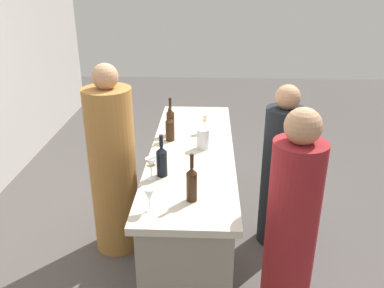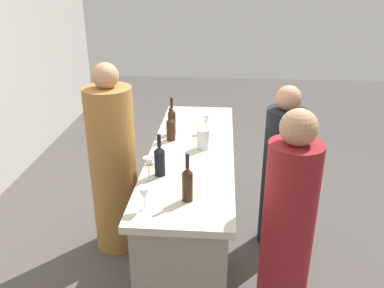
# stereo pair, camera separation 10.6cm
# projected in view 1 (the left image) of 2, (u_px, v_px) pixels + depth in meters

# --- Properties ---
(ground_plane) EXTENTS (12.00, 12.00, 0.00)m
(ground_plane) POSITION_uv_depth(u_px,v_px,m) (192.00, 241.00, 3.70)
(ground_plane) COLOR #4C4744
(bar_counter) EXTENTS (2.24, 0.68, 0.91)m
(bar_counter) POSITION_uv_depth(u_px,v_px,m) (192.00, 197.00, 3.52)
(bar_counter) COLOR gray
(bar_counter) RESTS_ON ground
(wine_bottle_leftmost_amber_brown) EXTENTS (0.07, 0.07, 0.32)m
(wine_bottle_leftmost_amber_brown) POSITION_uv_depth(u_px,v_px,m) (192.00, 183.00, 2.57)
(wine_bottle_leftmost_amber_brown) COLOR #331E0F
(wine_bottle_leftmost_amber_brown) RESTS_ON bar_counter
(wine_bottle_second_left_near_black) EXTENTS (0.08, 0.08, 0.31)m
(wine_bottle_second_left_near_black) POSITION_uv_depth(u_px,v_px,m) (162.00, 160.00, 2.88)
(wine_bottle_second_left_near_black) COLOR black
(wine_bottle_second_left_near_black) RESTS_ON bar_counter
(wine_bottle_center_amber_brown) EXTENTS (0.08, 0.08, 0.29)m
(wine_bottle_center_amber_brown) POSITION_uv_depth(u_px,v_px,m) (170.00, 128.00, 3.48)
(wine_bottle_center_amber_brown) COLOR #331E0F
(wine_bottle_center_amber_brown) RESTS_ON bar_counter
(wine_bottle_second_right_amber_brown) EXTENTS (0.07, 0.07, 0.34)m
(wine_bottle_second_right_amber_brown) POSITION_uv_depth(u_px,v_px,m) (170.00, 121.00, 3.60)
(wine_bottle_second_right_amber_brown) COLOR #331E0F
(wine_bottle_second_right_amber_brown) RESTS_ON bar_counter
(wine_glass_near_left) EXTENTS (0.07, 0.07, 0.17)m
(wine_glass_near_left) POSITION_uv_depth(u_px,v_px,m) (205.00, 120.00, 3.66)
(wine_glass_near_left) COLOR white
(wine_glass_near_left) RESTS_ON bar_counter
(wine_glass_near_center) EXTENTS (0.08, 0.08, 0.16)m
(wine_glass_near_center) POSITION_uv_depth(u_px,v_px,m) (149.00, 195.00, 2.46)
(wine_glass_near_center) COLOR white
(wine_glass_near_center) RESTS_ON bar_counter
(wine_glass_near_right) EXTENTS (0.08, 0.08, 0.16)m
(wine_glass_near_right) POSITION_uv_depth(u_px,v_px,m) (151.00, 164.00, 2.83)
(wine_glass_near_right) COLOR white
(wine_glass_near_right) RESTS_ON bar_counter
(water_pitcher) EXTENTS (0.10, 0.10, 0.17)m
(water_pitcher) POSITION_uv_depth(u_px,v_px,m) (203.00, 139.00, 3.33)
(water_pitcher) COLOR silver
(water_pitcher) RESTS_ON bar_counter
(person_left_guest) EXTENTS (0.33, 0.33, 1.45)m
(person_left_guest) POSITION_uv_depth(u_px,v_px,m) (280.00, 174.00, 3.47)
(person_left_guest) COLOR black
(person_left_guest) RESTS_ON ground
(person_center_guest) EXTENTS (0.42, 0.42, 1.56)m
(person_center_guest) POSITION_uv_depth(u_px,v_px,m) (291.00, 231.00, 2.63)
(person_center_guest) COLOR maroon
(person_center_guest) RESTS_ON ground
(person_right_guest) EXTENTS (0.40, 0.40, 1.63)m
(person_right_guest) POSITION_uv_depth(u_px,v_px,m) (113.00, 169.00, 3.38)
(person_right_guest) COLOR #9E6B33
(person_right_guest) RESTS_ON ground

